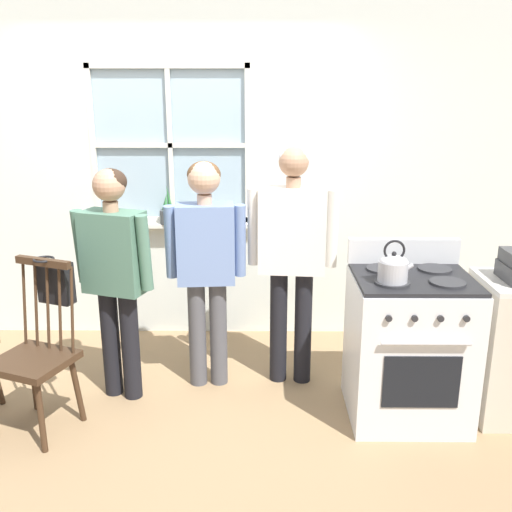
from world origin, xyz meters
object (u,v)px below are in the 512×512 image
(person_elderly_left, at_px, (115,264))
(person_adult_right, at_px, (292,244))
(person_teen_center, at_px, (206,253))
(stove, at_px, (408,345))
(handbag, at_px, (55,281))
(kettle, at_px, (393,267))
(potted_plant, at_px, (167,212))
(chair_by_window, at_px, (36,358))

(person_elderly_left, bearing_deg, person_adult_right, 29.09)
(person_elderly_left, xyz_separation_m, person_teen_center, (0.57, 0.17, 0.02))
(person_adult_right, bearing_deg, person_teen_center, -169.87)
(person_elderly_left, height_order, stove, person_elderly_left)
(person_elderly_left, height_order, handbag, person_elderly_left)
(kettle, xyz_separation_m, potted_plant, (-1.51, 1.34, 0.03))
(potted_plant, bearing_deg, kettle, -41.65)
(stove, distance_m, potted_plant, 2.15)
(stove, bearing_deg, handbag, 179.06)
(person_adult_right, height_order, stove, person_adult_right)
(stove, height_order, potted_plant, potted_plant)
(person_teen_center, relative_size, stove, 1.44)
(person_teen_center, bearing_deg, person_adult_right, 0.12)
(handbag, bearing_deg, potted_plant, 66.71)
(stove, xyz_separation_m, potted_plant, (-1.67, 1.21, 0.58))
(person_teen_center, bearing_deg, chair_by_window, -154.69)
(person_adult_right, bearing_deg, potted_plant, 146.18)
(person_elderly_left, height_order, potted_plant, person_elderly_left)
(chair_by_window, distance_m, person_adult_right, 1.75)
(person_adult_right, xyz_separation_m, potted_plant, (-0.96, 0.78, 0.05))
(person_elderly_left, xyz_separation_m, handbag, (-0.33, -0.18, -0.06))
(kettle, bearing_deg, stove, 39.50)
(person_teen_center, height_order, person_adult_right, person_adult_right)
(chair_by_window, xyz_separation_m, potted_plant, (0.59, 1.39, 0.59))
(chair_by_window, xyz_separation_m, stove, (2.26, 0.18, 0.01))
(stove, relative_size, handbag, 3.53)
(person_elderly_left, height_order, person_teen_center, person_teen_center)
(kettle, distance_m, handbag, 2.03)
(chair_by_window, distance_m, potted_plant, 1.63)
(person_elderly_left, relative_size, potted_plant, 4.89)
(chair_by_window, height_order, person_elderly_left, person_elderly_left)
(kettle, relative_size, handbag, 0.80)
(chair_by_window, distance_m, person_elderly_left, 0.74)
(person_teen_center, xyz_separation_m, kettle, (1.13, -0.51, 0.07))
(potted_plant, height_order, handbag, potted_plant)
(person_adult_right, xyz_separation_m, kettle, (0.55, -0.56, 0.02))
(person_teen_center, xyz_separation_m, handbag, (-0.89, -0.35, -0.08))
(person_teen_center, bearing_deg, stove, -21.25)
(person_adult_right, bearing_deg, stove, -25.95)
(kettle, bearing_deg, potted_plant, 138.35)
(person_adult_right, height_order, potted_plant, person_adult_right)
(person_elderly_left, bearing_deg, potted_plant, 98.00)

